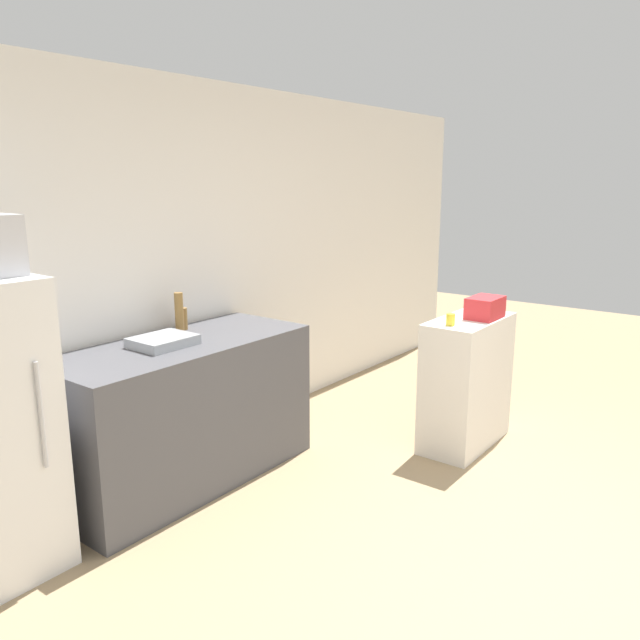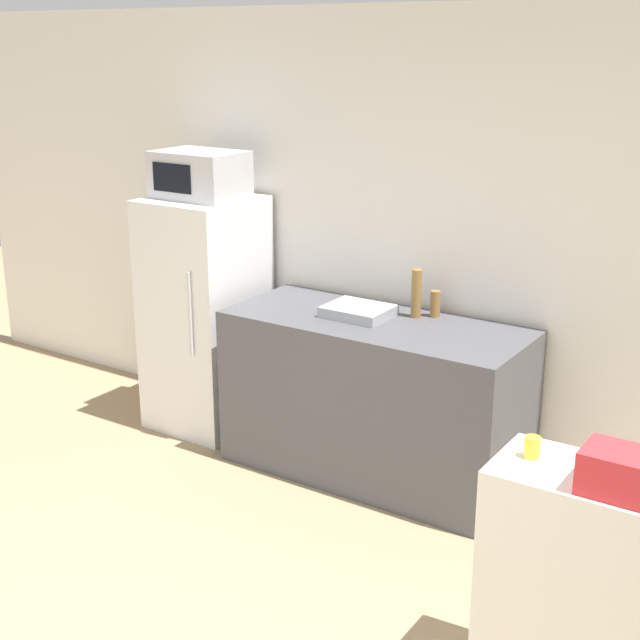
% 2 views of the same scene
% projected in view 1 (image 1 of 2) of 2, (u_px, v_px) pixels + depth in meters
% --- Properties ---
extents(ground_plane, '(14.00, 14.00, 0.00)m').
position_uv_depth(ground_plane, '(594.00, 608.00, 2.86)').
color(ground_plane, '#9E8460').
extents(wall_back, '(8.00, 0.06, 2.60)m').
position_uv_depth(wall_back, '(169.00, 272.00, 4.28)').
color(wall_back, white).
rests_on(wall_back, ground_plane).
extents(counter, '(1.70, 0.71, 0.93)m').
position_uv_depth(counter, '(184.00, 412.00, 4.01)').
color(counter, '#4C4C51').
rests_on(counter, ground_plane).
extents(sink_basin, '(0.36, 0.30, 0.06)m').
position_uv_depth(sink_basin, '(163.00, 341.00, 3.81)').
color(sink_basin, '#9EA3A8').
rests_on(sink_basin, counter).
extents(bottle_tall, '(0.06, 0.06, 0.27)m').
position_uv_depth(bottle_tall, '(179.00, 313.00, 4.10)').
color(bottle_tall, olive).
rests_on(bottle_tall, counter).
extents(bottle_short, '(0.06, 0.06, 0.15)m').
position_uv_depth(bottle_short, '(183.00, 319.00, 4.22)').
color(bottle_short, olive).
rests_on(bottle_short, counter).
extents(shelf_cabinet, '(0.80, 0.39, 0.95)m').
position_uv_depth(shelf_cabinet, '(466.00, 382.00, 4.55)').
color(shelf_cabinet, white).
rests_on(shelf_cabinet, ground_plane).
extents(basket, '(0.29, 0.20, 0.15)m').
position_uv_depth(basket, '(485.00, 308.00, 4.44)').
color(basket, red).
rests_on(basket, shelf_cabinet).
extents(jar, '(0.06, 0.06, 0.08)m').
position_uv_depth(jar, '(451.00, 320.00, 4.23)').
color(jar, yellow).
rests_on(jar, shelf_cabinet).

